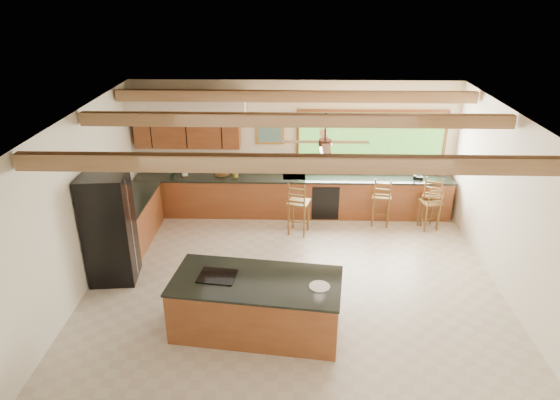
{
  "coord_description": "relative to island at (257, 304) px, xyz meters",
  "views": [
    {
      "loc": [
        -0.04,
        -7.49,
        4.99
      ],
      "look_at": [
        -0.26,
        0.8,
        1.29
      ],
      "focal_mm": 32.0,
      "sensor_mm": 36.0,
      "label": 1
    }
  ],
  "objects": [
    {
      "name": "bar_stool_d",
      "position": [
        3.57,
        3.61,
        0.25
      ],
      "size": [
        0.55,
        0.55,
        1.17
      ],
      "rotation": [
        0.0,
        0.0,
        -0.38
      ],
      "color": "brown",
      "rests_on": "ground"
    },
    {
      "name": "bar_stool_c",
      "position": [
        3.47,
        3.42,
        0.18
      ],
      "size": [
        0.46,
        0.46,
        1.04
      ],
      "rotation": [
        0.0,
        0.0,
        0.27
      ],
      "color": "brown",
      "rests_on": "ground"
    },
    {
      "name": "counter_run",
      "position": [
        -0.26,
        3.74,
        0.02
      ],
      "size": [
        7.12,
        3.1,
        1.24
      ],
      "color": "brown",
      "rests_on": "ground"
    },
    {
      "name": "island",
      "position": [
        0.0,
        0.0,
        0.0
      ],
      "size": [
        2.66,
        1.49,
        0.9
      ],
      "rotation": [
        0.0,
        0.0,
        -0.12
      ],
      "color": "brown",
      "rests_on": "ground"
    },
    {
      "name": "bar_stool_a",
      "position": [
        0.66,
        3.14,
        0.26
      ],
      "size": [
        0.52,
        0.52,
        1.18
      ],
      "rotation": [
        0.0,
        0.0,
        -0.28
      ],
      "color": "brown",
      "rests_on": "ground"
    },
    {
      "name": "refrigerator",
      "position": [
        -2.66,
        1.38,
        0.56
      ],
      "size": [
        0.85,
        0.83,
        2.0
      ],
      "rotation": [
        0.0,
        0.0,
        0.1
      ],
      "color": "black",
      "rests_on": "ground"
    },
    {
      "name": "ground",
      "position": [
        0.56,
        1.22,
        -0.44
      ],
      "size": [
        7.2,
        7.2,
        0.0
      ],
      "primitive_type": "plane",
      "color": "beige",
      "rests_on": "ground"
    },
    {
      "name": "bar_stool_b",
      "position": [
        2.46,
        3.61,
        0.22
      ],
      "size": [
        0.46,
        0.46,
        1.12
      ],
      "rotation": [
        0.0,
        0.0,
        -0.15
      ],
      "color": "brown",
      "rests_on": "ground"
    },
    {
      "name": "room_shell",
      "position": [
        0.39,
        1.87,
        1.77
      ],
      "size": [
        7.27,
        6.54,
        3.02
      ],
      "color": "white",
      "rests_on": "ground"
    }
  ]
}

